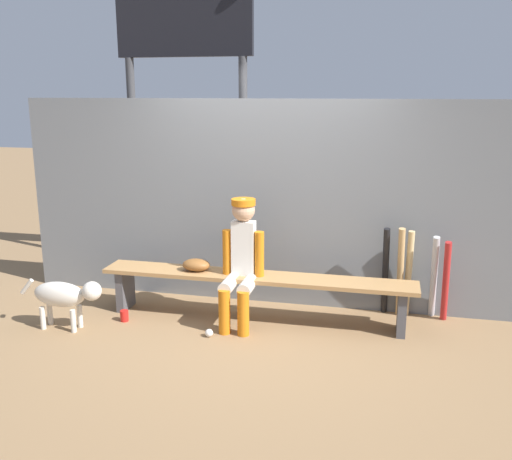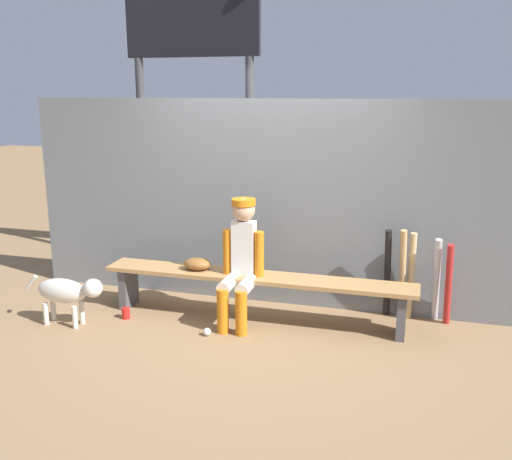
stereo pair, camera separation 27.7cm
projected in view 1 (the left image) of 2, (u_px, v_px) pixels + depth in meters
The scene contains 15 objects.
ground_plane at pixel (256, 320), 5.67m from camera, with size 30.00×30.00×0.00m, color olive.
chainlink_fence at pixel (268, 204), 5.92m from camera, with size 5.35×0.03×2.13m, color slate.
dugout_bench at pixel (256, 284), 5.58m from camera, with size 3.08×0.36×0.46m.
player_seated at pixel (241, 258), 5.44m from camera, with size 0.41×0.55×1.21m.
baseball_glove at pixel (196, 265), 5.68m from camera, with size 0.28×0.20×0.12m, color brown.
bat_aluminum_black at pixel (385, 271), 5.70m from camera, with size 0.06×0.06×0.93m, color black.
bat_wood_tan at pixel (400, 273), 5.63m from camera, with size 0.06×0.06×0.94m, color tan.
bat_wood_natural at pixel (408, 274), 5.67m from camera, with size 0.06×0.06×0.89m, color tan.
bat_aluminum_silver at pixel (434, 277), 5.59m from camera, with size 0.06×0.06×0.88m, color #B7B7BC.
bat_aluminum_red at pixel (446, 282), 5.51m from camera, with size 0.06×0.06×0.84m, color #B22323.
baseball at pixel (209, 333), 5.27m from camera, with size 0.07×0.07×0.07m, color white.
cup_on_ground at pixel (124, 316), 5.63m from camera, with size 0.08×0.08×0.11m, color red.
cup_on_bench at pixel (234, 266), 5.65m from camera, with size 0.08×0.08×0.11m, color silver.
scoreboard at pixel (189, 56), 6.62m from camera, with size 1.90×0.27×3.76m.
dog at pixel (65, 295), 5.39m from camera, with size 0.84×0.20×0.49m.
Camera 1 is at (1.20, -5.16, 2.21)m, focal length 40.26 mm.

